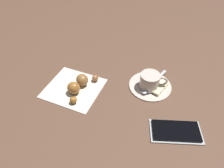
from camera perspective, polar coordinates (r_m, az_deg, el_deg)
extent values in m
plane|color=brown|center=(0.64, -0.14, -0.24)|extent=(1.80, 1.80, 0.00)
cylinder|color=beige|center=(0.64, 10.77, -0.38)|extent=(0.13, 0.13, 0.01)
cylinder|color=beige|center=(0.62, 10.66, 0.97)|extent=(0.06, 0.06, 0.05)
cylinder|color=#3D2315|center=(0.61, 10.73, 1.34)|extent=(0.05, 0.05, 0.00)
torus|color=beige|center=(0.62, 13.97, 0.74)|extent=(0.04, 0.01, 0.04)
cube|color=silver|center=(0.66, 12.65, 1.29)|extent=(0.05, 0.10, 0.00)
ellipsoid|color=silver|center=(0.61, 9.44, -1.96)|extent=(0.03, 0.03, 0.01)
cube|color=beige|center=(0.63, 13.60, -1.08)|extent=(0.04, 0.07, 0.01)
cube|color=white|center=(0.64, -10.86, -1.12)|extent=(0.18, 0.16, 0.00)
ellipsoid|color=#A1623B|center=(0.64, -4.91, 1.55)|extent=(0.03, 0.03, 0.02)
ellipsoid|color=#9C6B38|center=(0.63, -8.49, 1.17)|extent=(0.05, 0.05, 0.04)
ellipsoid|color=#A8692F|center=(0.61, -10.84, -1.08)|extent=(0.04, 0.04, 0.04)
ellipsoid|color=#AD702E|center=(0.59, -10.94, -4.48)|extent=(0.03, 0.03, 0.02)
cube|color=#BABEBF|center=(0.55, 17.67, -12.69)|extent=(0.14, 0.10, 0.01)
cube|color=black|center=(0.55, 17.78, -12.42)|extent=(0.13, 0.09, 0.00)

